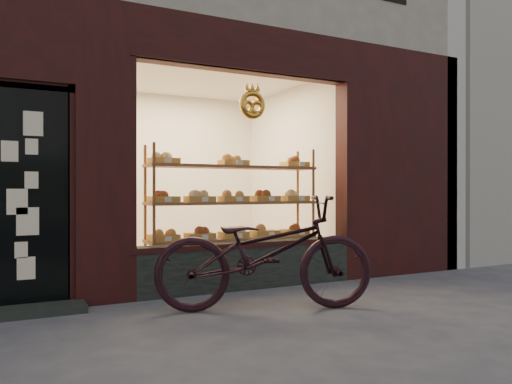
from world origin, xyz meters
TOP-DOWN VIEW (x-y plane):
  - ground at (0.00, 0.00)m, footprint 90.00×90.00m
  - neighbor_right at (9.60, 5.50)m, footprint 12.00×7.00m
  - display_shelf at (0.45, 2.55)m, footprint 2.20×0.45m
  - bicycle at (0.12, 1.09)m, footprint 2.24×1.40m

SIDE VIEW (x-z plane):
  - ground at x=0.00m, z-range 0.00..0.00m
  - bicycle at x=0.12m, z-range 0.00..1.11m
  - display_shelf at x=0.45m, z-range -0.01..1.69m
  - neighbor_right at x=9.60m, z-range 0.00..9.00m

